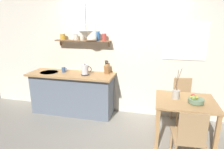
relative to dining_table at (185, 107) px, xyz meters
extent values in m
plane|color=gray|center=(-1.24, 0.21, -0.62)|extent=(14.00, 14.00, 0.00)
cube|color=silver|center=(-1.04, 0.86, 0.73)|extent=(6.80, 0.10, 2.70)
cube|color=white|center=(0.00, 0.81, 0.98)|extent=(0.81, 0.01, 0.72)
cube|color=silver|center=(0.00, 0.81, 0.98)|extent=(0.75, 0.01, 0.66)
cube|color=slate|center=(-2.24, 0.53, -0.18)|extent=(1.74, 0.52, 0.86)
cube|color=tan|center=(-2.24, 0.51, 0.27)|extent=(1.83, 0.63, 0.04)
cylinder|color=#B7BABF|center=(-2.74, 0.49, 0.28)|extent=(0.38, 0.38, 0.01)
cube|color=brown|center=(-2.02, 0.70, 0.95)|extent=(1.19, 0.18, 0.02)
cube|color=#99754C|center=(-2.57, 0.78, 0.89)|extent=(0.02, 0.06, 0.12)
cube|color=#99754C|center=(-1.47, 0.78, 0.89)|extent=(0.02, 0.06, 0.12)
cylinder|color=gold|center=(-2.47, 0.70, 1.03)|extent=(0.11, 0.11, 0.12)
cylinder|color=silver|center=(-2.47, 0.70, 1.09)|extent=(0.11, 0.11, 0.01)
cylinder|color=beige|center=(-2.17, 0.70, 1.02)|extent=(0.10, 0.10, 0.12)
cylinder|color=silver|center=(-2.17, 0.70, 1.09)|extent=(0.11, 0.11, 0.01)
cylinder|color=beige|center=(-2.03, 0.70, 1.04)|extent=(0.09, 0.09, 0.16)
cylinder|color=silver|center=(-2.03, 0.70, 1.13)|extent=(0.09, 0.09, 0.01)
cylinder|color=#3366A3|center=(-1.68, 0.70, 1.06)|extent=(0.07, 0.07, 0.18)
cylinder|color=silver|center=(-1.68, 0.70, 1.15)|extent=(0.08, 0.08, 0.01)
cylinder|color=#BC4238|center=(-1.55, 0.70, 1.04)|extent=(0.09, 0.09, 0.14)
cylinder|color=silver|center=(-1.55, 0.70, 1.11)|extent=(0.09, 0.09, 0.01)
cube|color=tan|center=(0.00, 0.00, 0.10)|extent=(0.94, 0.80, 0.03)
cube|color=tan|center=(-0.42, -0.35, -0.27)|extent=(0.06, 0.06, 0.70)
cube|color=tan|center=(0.42, -0.35, -0.27)|extent=(0.06, 0.06, 0.70)
cube|color=tan|center=(-0.42, 0.35, -0.27)|extent=(0.06, 0.06, 0.70)
cube|color=tan|center=(0.42, 0.35, -0.27)|extent=(0.06, 0.06, 0.70)
cube|color=tan|center=(-0.03, -0.60, -0.17)|extent=(0.43, 0.45, 0.03)
cube|color=tan|center=(-0.01, -0.80, 0.06)|extent=(0.35, 0.06, 0.43)
cylinder|color=tan|center=(0.13, -0.41, -0.40)|extent=(0.03, 0.03, 0.43)
cylinder|color=tan|center=(-0.21, -0.43, -0.40)|extent=(0.03, 0.03, 0.43)
cube|color=tan|center=(0.07, 0.55, -0.17)|extent=(0.46, 0.50, 0.03)
cube|color=tan|center=(0.03, 0.75, 0.06)|extent=(0.34, 0.09, 0.43)
cylinder|color=tan|center=(-0.06, 0.34, -0.40)|extent=(0.03, 0.03, 0.43)
cylinder|color=tan|center=(0.26, 0.40, -0.40)|extent=(0.03, 0.03, 0.43)
cylinder|color=tan|center=(-0.13, 0.71, -0.40)|extent=(0.03, 0.03, 0.43)
cylinder|color=tan|center=(0.20, 0.77, -0.40)|extent=(0.03, 0.03, 0.43)
cylinder|color=slate|center=(0.14, -0.08, 0.12)|extent=(0.11, 0.11, 0.01)
cylinder|color=slate|center=(0.14, -0.08, 0.16)|extent=(0.24, 0.24, 0.06)
ellipsoid|color=yellow|center=(0.11, -0.08, 0.21)|extent=(0.13, 0.06, 0.04)
sphere|color=red|center=(0.09, -0.05, 0.21)|extent=(0.07, 0.07, 0.07)
sphere|color=#8EA84C|center=(0.10, -0.11, 0.21)|extent=(0.07, 0.07, 0.07)
cylinder|color=#B7B2A8|center=(-0.15, 0.05, 0.19)|extent=(0.12, 0.12, 0.15)
cylinder|color=brown|center=(-0.16, 0.04, 0.38)|extent=(0.05, 0.02, 0.23)
cylinder|color=brown|center=(-0.15, 0.05, 0.43)|extent=(0.01, 0.02, 0.34)
cylinder|color=brown|center=(-0.14, 0.05, 0.45)|extent=(0.09, 0.03, 0.37)
cylinder|color=black|center=(-1.90, 0.47, 0.30)|extent=(0.17, 0.17, 0.02)
cylinder|color=silver|center=(-1.90, 0.47, 0.40)|extent=(0.14, 0.14, 0.19)
sphere|color=black|center=(-1.90, 0.47, 0.51)|extent=(0.02, 0.02, 0.02)
cone|color=silver|center=(-1.99, 0.47, 0.44)|extent=(0.04, 0.04, 0.04)
torus|color=black|center=(-1.82, 0.47, 0.41)|extent=(0.12, 0.02, 0.12)
cube|color=#9E6B3D|center=(-1.49, 0.67, 0.40)|extent=(0.09, 0.19, 0.22)
cylinder|color=black|center=(-1.52, 0.64, 0.54)|extent=(0.02, 0.04, 0.08)
cylinder|color=black|center=(-1.49, 0.64, 0.54)|extent=(0.02, 0.04, 0.08)
cylinder|color=black|center=(-1.47, 0.64, 0.54)|extent=(0.02, 0.04, 0.08)
cylinder|color=#3D5B89|center=(-2.43, 0.57, 0.34)|extent=(0.08, 0.08, 0.11)
torus|color=#3D5B89|center=(-2.38, 0.57, 0.34)|extent=(0.07, 0.01, 0.07)
cylinder|color=black|center=(-1.84, 0.45, 1.42)|extent=(0.01, 0.01, 0.50)
cone|color=silver|center=(-1.84, 0.45, 1.11)|extent=(0.28, 0.28, 0.13)
sphere|color=white|center=(-1.84, 0.45, 1.06)|extent=(0.04, 0.04, 0.04)
camera|label=1|loc=(-0.50, -3.05, 1.36)|focal=30.59mm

